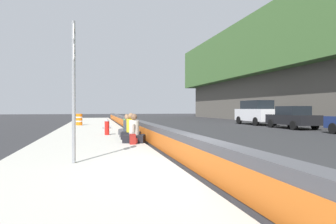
{
  "coord_description": "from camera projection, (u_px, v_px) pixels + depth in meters",
  "views": [
    {
      "loc": [
        -6.62,
        2.39,
        1.53
      ],
      "look_at": [
        9.36,
        -1.47,
        1.34
      ],
      "focal_mm": 32.38,
      "sensor_mm": 36.0,
      "label": 1
    }
  ],
  "objects": [
    {
      "name": "seated_person_middle",
      "position": [
        131.0,
        131.0,
        13.73
      ],
      "size": [
        0.87,
        0.97,
        1.18
      ],
      "color": "black",
      "rests_on": "sidewalk_strip"
    },
    {
      "name": "seated_person_far",
      "position": [
        127.0,
        128.0,
        16.27
      ],
      "size": [
        0.87,
        0.94,
        1.09
      ],
      "color": "#424247",
      "rests_on": "sidewalk_strip"
    },
    {
      "name": "construction_barrel",
      "position": [
        79.0,
        119.0,
        25.05
      ],
      "size": [
        0.54,
        0.54,
        0.95
      ],
      "color": "orange",
      "rests_on": "sidewalk_strip"
    },
    {
      "name": "route_sign_post",
      "position": [
        74.0,
        82.0,
        7.66
      ],
      "size": [
        0.44,
        0.09,
        3.6
      ],
      "color": "gray",
      "rests_on": "sidewalk_strip"
    },
    {
      "name": "jersey_barrier",
      "position": [
        201.0,
        156.0,
        7.0
      ],
      "size": [
        76.0,
        0.45,
        0.85
      ],
      "color": "#47474C",
      "rests_on": "ground_plane"
    },
    {
      "name": "parked_car_fourth",
      "position": [
        256.0,
        112.0,
        28.42
      ],
      "size": [
        4.84,
        2.15,
        2.28
      ],
      "color": "silver",
      "rests_on": "ground_plane"
    },
    {
      "name": "parked_car_third",
      "position": [
        292.0,
        117.0,
        22.94
      ],
      "size": [
        4.53,
        2.0,
        1.71
      ],
      "color": "black",
      "rests_on": "ground_plane"
    },
    {
      "name": "ground_plane",
      "position": [
        201.0,
        174.0,
        7.01
      ],
      "size": [
        160.0,
        160.0,
        0.0
      ],
      "primitive_type": "plane",
      "color": "#2B2B2D",
      "rests_on": "ground"
    },
    {
      "name": "seated_person_rear",
      "position": [
        127.0,
        130.0,
        14.87
      ],
      "size": [
        0.69,
        0.79,
        1.04
      ],
      "color": "#424247",
      "rests_on": "sidewalk_strip"
    },
    {
      "name": "fire_hydrant",
      "position": [
        107.0,
        126.0,
        15.86
      ],
      "size": [
        0.26,
        0.46,
        0.88
      ],
      "color": "red",
      "rests_on": "sidewalk_strip"
    },
    {
      "name": "sidewalk_strip",
      "position": [
        82.0,
        177.0,
        6.39
      ],
      "size": [
        80.0,
        4.4,
        0.14
      ],
      "primitive_type": "cube",
      "color": "#B5B2A8",
      "rests_on": "ground_plane"
    },
    {
      "name": "seated_person_foreground",
      "position": [
        134.0,
        133.0,
        12.36
      ],
      "size": [
        0.93,
        1.01,
        1.17
      ],
      "color": "black",
      "rests_on": "sidewalk_strip"
    },
    {
      "name": "backpack",
      "position": [
        133.0,
        139.0,
        11.76
      ],
      "size": [
        0.32,
        0.28,
        0.4
      ],
      "color": "maroon",
      "rests_on": "sidewalk_strip"
    }
  ]
}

